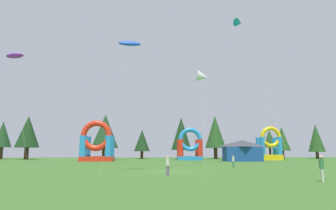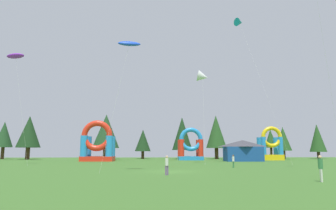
# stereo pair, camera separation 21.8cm
# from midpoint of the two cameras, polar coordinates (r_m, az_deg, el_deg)

# --- Properties ---
(ground_plane) EXTENTS (120.00, 120.00, 0.00)m
(ground_plane) POSITION_cam_midpoint_polar(r_m,az_deg,el_deg) (30.36, 0.54, -12.51)
(ground_plane) COLOR #3D6B28
(kite_blue_parafoil) EXTENTS (3.66, 1.38, 12.99)m
(kite_blue_parafoil) POSITION_cam_midpoint_polar(r_m,az_deg,el_deg) (30.66, -7.48, 11.46)
(kite_blue_parafoil) COLOR blue
(kite_blue_parafoil) RESTS_ON ground_plane
(kite_teal_delta) EXTENTS (5.85, 9.67, 27.39)m
(kite_teal_delta) POSITION_cam_midpoint_polar(r_m,az_deg,el_deg) (61.65, 13.18, 14.99)
(kite_teal_delta) COLOR #0C7F7A
(kite_teal_delta) RESTS_ON ground_plane
(kite_purple_parafoil) EXTENTS (4.47, 1.63, 16.01)m
(kite_purple_parafoil) POSITION_cam_midpoint_polar(r_m,az_deg,el_deg) (48.96, -27.18, 8.31)
(kite_purple_parafoil) COLOR purple
(kite_purple_parafoil) RESTS_ON ground_plane
(kite_white_delta) EXTENTS (2.22, 5.07, 14.74)m
(kite_white_delta) POSITION_cam_midpoint_polar(r_m,az_deg,el_deg) (48.32, 6.41, 5.36)
(kite_white_delta) COLOR white
(kite_white_delta) RESTS_ON ground_plane
(person_midfield) EXTENTS (0.38, 0.38, 1.55)m
(person_midfield) POSITION_cam_midpoint_polar(r_m,az_deg,el_deg) (37.62, 12.12, -10.16)
(person_midfield) COLOR #33723F
(person_midfield) RESTS_ON ground_plane
(person_left_edge) EXTENTS (0.32, 0.32, 1.64)m
(person_left_edge) POSITION_cam_midpoint_polar(r_m,az_deg,el_deg) (25.87, -0.32, -11.04)
(person_left_edge) COLOR #724C8C
(person_left_edge) RESTS_ON ground_plane
(person_near_camera) EXTENTS (0.36, 0.36, 1.75)m
(person_near_camera) POSITION_cam_midpoint_polar(r_m,az_deg,el_deg) (22.85, 26.88, -10.28)
(person_near_camera) COLOR silver
(person_near_camera) RESTS_ON ground_plane
(inflatable_red_slide) EXTENTS (6.14, 4.93, 7.76)m
(inflatable_red_slide) POSITION_cam_midpoint_polar(r_m,az_deg,el_deg) (60.03, -13.44, -7.52)
(inflatable_red_slide) COLOR red
(inflatable_red_slide) RESTS_ON ground_plane
(inflatable_blue_arch) EXTENTS (5.19, 4.05, 6.84)m
(inflatable_blue_arch) POSITION_cam_midpoint_polar(r_m,az_deg,el_deg) (64.79, 4.07, -8.08)
(inflatable_blue_arch) COLOR #268CD8
(inflatable_blue_arch) RESTS_ON ground_plane
(inflatable_orange_dome) EXTENTS (4.66, 3.59, 7.10)m
(inflatable_orange_dome) POSITION_cam_midpoint_polar(r_m,az_deg,el_deg) (68.14, 18.64, -7.65)
(inflatable_orange_dome) COLOR yellow
(inflatable_orange_dome) RESTS_ON ground_plane
(festival_tent) EXTENTS (6.93, 3.82, 4.02)m
(festival_tent) POSITION_cam_midpoint_polar(r_m,az_deg,el_deg) (60.04, 13.80, -8.41)
(festival_tent) COLOR #19478C
(festival_tent) RESTS_ON ground_plane
(tree_row_0) EXTENTS (4.18, 4.18, 8.95)m
(tree_row_0) POSITION_cam_midpoint_polar(r_m,az_deg,el_deg) (82.28, -28.95, -4.93)
(tree_row_0) COLOR #4C331E
(tree_row_0) RESTS_ON ground_plane
(tree_row_1) EXTENTS (5.42, 5.42, 10.11)m
(tree_row_1) POSITION_cam_midpoint_polar(r_m,az_deg,el_deg) (77.56, -25.13, -4.62)
(tree_row_1) COLOR #4C331E
(tree_row_1) RESTS_ON ground_plane
(tree_row_2) EXTENTS (6.25, 6.25, 10.52)m
(tree_row_2) POSITION_cam_midpoint_polar(r_m,az_deg,el_deg) (72.51, -11.92, -4.90)
(tree_row_2) COLOR #4C331E
(tree_row_2) RESTS_ON ground_plane
(tree_row_3) EXTENTS (3.90, 3.90, 7.20)m
(tree_row_3) POSITION_cam_midpoint_polar(r_m,az_deg,el_deg) (75.31, -5.04, -6.73)
(tree_row_3) COLOR #4C331E
(tree_row_3) RESTS_ON ground_plane
(tree_row_4) EXTENTS (4.89, 4.89, 10.12)m
(tree_row_4) POSITION_cam_midpoint_polar(r_m,az_deg,el_deg) (73.55, 2.45, -5.46)
(tree_row_4) COLOR #4C331E
(tree_row_4) RESTS_ON ground_plane
(tree_row_5) EXTENTS (4.92, 4.92, 10.55)m
(tree_row_5) POSITION_cam_midpoint_polar(r_m,az_deg,el_deg) (74.40, 8.86, -5.05)
(tree_row_5) COLOR #4C331E
(tree_row_5) RESTS_ON ground_plane
(tree_row_6) EXTENTS (3.08, 3.08, 7.28)m
(tree_row_6) POSITION_cam_midpoint_polar(r_m,az_deg,el_deg) (80.19, 18.64, -6.09)
(tree_row_6) COLOR #4C331E
(tree_row_6) RESTS_ON ground_plane
(tree_row_7) EXTENTS (3.78, 3.78, 7.68)m
(tree_row_7) POSITION_cam_midpoint_polar(r_m,az_deg,el_deg) (77.92, 20.74, -6.04)
(tree_row_7) COLOR #4C331E
(tree_row_7) RESTS_ON ground_plane
(tree_row_8) EXTENTS (3.98, 3.98, 8.57)m
(tree_row_8) POSITION_cam_midpoint_polar(r_m,az_deg,el_deg) (83.78, 26.22, -5.65)
(tree_row_8) COLOR #4C331E
(tree_row_8) RESTS_ON ground_plane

